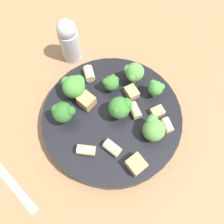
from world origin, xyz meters
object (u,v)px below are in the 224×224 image
at_px(broccoli_floret_2, 120,108).
at_px(broccoli_floret_6, 156,88).
at_px(rigatoni_0, 167,125).
at_px(rigatoni_4, 112,148).
at_px(rigatoni_1, 86,150).
at_px(broccoli_floret_0, 74,86).
at_px(pasta_bowl, 112,117).
at_px(chicken_chunk_3, 132,92).
at_px(rigatoni_2, 89,74).
at_px(pepper_shaker, 69,40).
at_px(broccoli_floret_5, 154,128).
at_px(chicken_chunk_0, 136,164).
at_px(broccoli_floret_3, 134,73).
at_px(chicken_chunk_1, 157,112).
at_px(rigatoni_3, 135,110).
at_px(chicken_chunk_2, 87,101).
at_px(broccoli_floret_1, 111,83).
at_px(broccoli_floret_4, 63,112).

bearing_deg(broccoli_floret_2, broccoli_floret_6, -97.65).
height_order(rigatoni_0, rigatoni_4, rigatoni_4).
distance_m(broccoli_floret_2, rigatoni_1, 0.09).
bearing_deg(rigatoni_0, broccoli_floret_0, 26.56).
bearing_deg(pasta_bowl, chicken_chunk_3, -81.99).
relative_size(rigatoni_2, pepper_shaker, 0.29).
xyz_separation_m(broccoli_floret_5, chicken_chunk_0, (-0.02, 0.06, -0.01)).
height_order(broccoli_floret_0, broccoli_floret_3, same).
xyz_separation_m(broccoli_floret_0, broccoli_floret_6, (-0.09, -0.10, -0.00)).
relative_size(rigatoni_0, chicken_chunk_1, 1.10).
height_order(rigatoni_0, chicken_chunk_1, rigatoni_0).
height_order(broccoli_floret_2, pepper_shaker, pepper_shaker).
xyz_separation_m(rigatoni_0, rigatoni_1, (0.05, 0.13, 0.00)).
distance_m(rigatoni_0, rigatoni_2, 0.17).
bearing_deg(rigatoni_3, broccoli_floret_6, -85.46).
xyz_separation_m(rigatoni_0, chicken_chunk_1, (0.03, -0.01, -0.00)).
distance_m(broccoli_floret_3, broccoli_floret_5, 0.10).
distance_m(broccoli_floret_2, chicken_chunk_2, 0.06).
bearing_deg(rigatoni_4, broccoli_floret_1, -39.74).
bearing_deg(rigatoni_1, rigatoni_3, -90.09).
xyz_separation_m(broccoli_floret_1, chicken_chunk_2, (0.00, 0.05, -0.01)).
xyz_separation_m(broccoli_floret_0, chicken_chunk_1, (-0.12, -0.08, -0.02)).
xyz_separation_m(broccoli_floret_3, chicken_chunk_1, (-0.08, 0.01, -0.02)).
xyz_separation_m(broccoli_floret_0, broccoli_floret_3, (-0.05, -0.09, 0.00)).
relative_size(broccoli_floret_0, rigatoni_2, 1.62).
bearing_deg(rigatoni_2, chicken_chunk_3, -157.27).
height_order(broccoli_floret_3, rigatoni_4, broccoli_floret_3).
height_order(pasta_bowl, rigatoni_0, rigatoni_0).
xyz_separation_m(broccoli_floret_2, rigatoni_2, (0.09, -0.01, -0.02)).
bearing_deg(rigatoni_0, rigatoni_4, 72.27).
bearing_deg(broccoli_floret_0, pasta_bowl, -164.07).
height_order(broccoli_floret_1, rigatoni_3, broccoli_floret_1).
height_order(pasta_bowl, rigatoni_1, rigatoni_1).
xyz_separation_m(rigatoni_2, chicken_chunk_1, (-0.13, -0.04, -0.00)).
distance_m(pasta_bowl, chicken_chunk_3, 0.06).
height_order(pasta_bowl, chicken_chunk_1, chicken_chunk_1).
bearing_deg(broccoli_floret_1, broccoli_floret_2, 154.99).
bearing_deg(rigatoni_1, broccoli_floret_1, -59.27).
xyz_separation_m(broccoli_floret_6, pepper_shaker, (0.18, 0.05, -0.00)).
distance_m(chicken_chunk_2, chicken_chunk_3, 0.08).
distance_m(rigatoni_1, rigatoni_2, 0.14).
bearing_deg(rigatoni_3, broccoli_floret_3, -39.94).
bearing_deg(rigatoni_4, broccoli_floret_2, -52.49).
bearing_deg(broccoli_floret_2, chicken_chunk_2, 28.91).
bearing_deg(pasta_bowl, broccoli_floret_2, -131.20).
distance_m(broccoli_floret_3, chicken_chunk_1, 0.08).
xyz_separation_m(pasta_bowl, chicken_chunk_2, (0.04, 0.02, 0.02)).
bearing_deg(pepper_shaker, chicken_chunk_0, 166.05).
bearing_deg(broccoli_floret_4, chicken_chunk_3, -107.83).
distance_m(broccoli_floret_5, pepper_shaker, 0.23).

